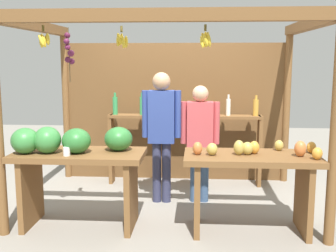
% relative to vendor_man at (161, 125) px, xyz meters
% --- Properties ---
extents(ground_plane, '(12.00, 12.00, 0.00)m').
position_rel_vendor_man_xyz_m(ground_plane, '(0.10, -0.03, -0.97)').
color(ground_plane, gray).
rests_on(ground_plane, ground).
extents(market_stall, '(3.36, 2.26, 2.23)m').
position_rel_vendor_man_xyz_m(market_stall, '(0.09, 0.46, 0.35)').
color(market_stall, brown).
rests_on(market_stall, ground).
extents(fruit_counter_left, '(1.39, 0.64, 1.09)m').
position_rel_vendor_man_xyz_m(fruit_counter_left, '(-0.84, -0.85, -0.22)').
color(fruit_counter_left, brown).
rests_on(fruit_counter_left, ground).
extents(fruit_counter_right, '(1.36, 0.64, 0.97)m').
position_rel_vendor_man_xyz_m(fruit_counter_right, '(1.00, -0.84, -0.36)').
color(fruit_counter_right, brown).
rests_on(fruit_counter_right, ground).
extents(bottle_shelf_unit, '(2.16, 0.22, 1.33)m').
position_rel_vendor_man_xyz_m(bottle_shelf_unit, '(0.26, 0.77, -0.18)').
color(bottle_shelf_unit, brown).
rests_on(bottle_shelf_unit, ground).
extents(vendor_man, '(0.48, 0.22, 1.62)m').
position_rel_vendor_man_xyz_m(vendor_man, '(0.00, 0.00, 0.00)').
color(vendor_man, '#313452').
rests_on(vendor_man, ground).
extents(vendor_woman, '(0.48, 0.20, 1.46)m').
position_rel_vendor_man_xyz_m(vendor_woman, '(0.47, 0.05, -0.11)').
color(vendor_woman, '#3C577C').
rests_on(vendor_woman, ground).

